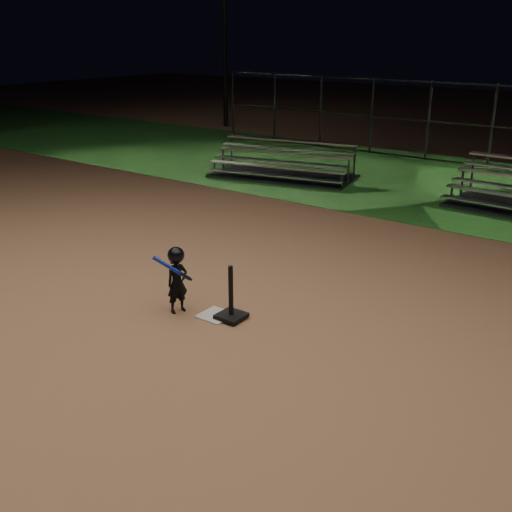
{
  "coord_description": "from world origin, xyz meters",
  "views": [
    {
      "loc": [
        5.31,
        -6.18,
        3.95
      ],
      "look_at": [
        0.0,
        1.0,
        0.65
      ],
      "focal_mm": 42.76,
      "sensor_mm": 36.0,
      "label": 1
    }
  ],
  "objects_px": {
    "light_pole_left": "(223,6)",
    "bleacher_left": "(283,170)",
    "child_batter": "(177,278)",
    "batting_tee": "(231,308)",
    "home_plate": "(216,315)"
  },
  "relations": [
    {
      "from": "child_batter",
      "to": "bleacher_left",
      "type": "xyz_separation_m",
      "value": [
        -3.77,
        8.34,
        -0.34
      ]
    },
    {
      "from": "batting_tee",
      "to": "bleacher_left",
      "type": "xyz_separation_m",
      "value": [
        -4.57,
        8.08,
        0.03
      ]
    },
    {
      "from": "batting_tee",
      "to": "light_pole_left",
      "type": "distance_m",
      "value": 19.86
    },
    {
      "from": "batting_tee",
      "to": "child_batter",
      "type": "distance_m",
      "value": 0.92
    },
    {
      "from": "batting_tee",
      "to": "light_pole_left",
      "type": "height_order",
      "value": "light_pole_left"
    },
    {
      "from": "batting_tee",
      "to": "child_batter",
      "type": "bearing_deg",
      "value": -161.72
    },
    {
      "from": "child_batter",
      "to": "bleacher_left",
      "type": "distance_m",
      "value": 9.16
    },
    {
      "from": "home_plate",
      "to": "light_pole_left",
      "type": "relative_size",
      "value": 0.05
    },
    {
      "from": "light_pole_left",
      "to": "child_batter",
      "type": "bearing_deg",
      "value": -52.93
    },
    {
      "from": "batting_tee",
      "to": "bleacher_left",
      "type": "distance_m",
      "value": 9.28
    },
    {
      "from": "child_batter",
      "to": "light_pole_left",
      "type": "xyz_separation_m",
      "value": [
        -11.45,
        15.15,
        4.4
      ]
    },
    {
      "from": "home_plate",
      "to": "bleacher_left",
      "type": "xyz_separation_m",
      "value": [
        -4.32,
        8.14,
        0.19
      ]
    },
    {
      "from": "batting_tee",
      "to": "home_plate",
      "type": "bearing_deg",
      "value": -167.29
    },
    {
      "from": "child_batter",
      "to": "light_pole_left",
      "type": "relative_size",
      "value": 0.12
    },
    {
      "from": "light_pole_left",
      "to": "bleacher_left",
      "type": "bearing_deg",
      "value": -41.57
    }
  ]
}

